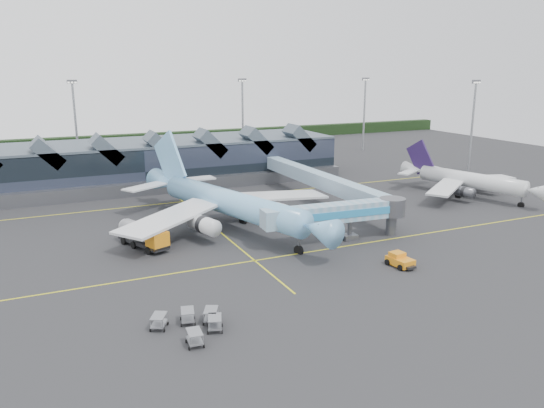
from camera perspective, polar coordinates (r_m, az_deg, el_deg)
name	(u,v)px	position (r m, az deg, el deg)	size (l,w,h in m)	color
ground	(234,243)	(78.73, -4.14, -4.25)	(260.00, 260.00, 0.00)	#252527
taxi_stripes	(212,226)	(87.74, -6.44, -2.34)	(120.00, 60.00, 0.01)	yellow
tree_line_far	(116,141)	(183.33, -16.41, 6.53)	(260.00, 4.00, 4.00)	black
terminal	(136,163)	(120.90, -14.40, 4.28)	(90.00, 22.25, 12.52)	black
light_masts	(224,118)	(141.41, -5.23, 9.18)	(132.40, 42.56, 22.45)	gray
main_airliner	(226,201)	(85.56, -5.01, 0.28)	(38.24, 44.99, 14.76)	#76C5EE
regional_jet	(466,180)	(113.87, 20.17, 2.48)	(27.45, 30.60, 10.65)	silver
jet_bridge	(345,213)	(79.47, 7.85, -0.98)	(23.19, 4.94, 5.90)	#76AAC5
fuel_truck	(142,234)	(78.79, -13.83, -3.14)	(5.91, 10.13, 3.45)	black
pushback_tug	(400,260)	(71.50, 13.59, -5.91)	(2.88, 4.17, 1.75)	orange
baggage_carts	(194,322)	(54.09, -8.43, -12.45)	(7.23, 6.96, 1.42)	gray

